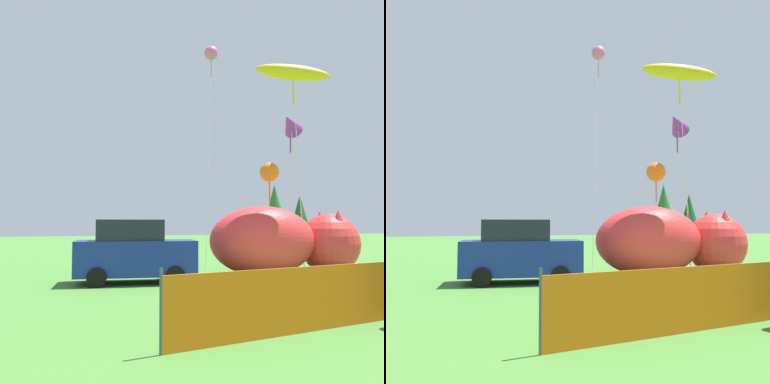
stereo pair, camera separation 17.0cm
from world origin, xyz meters
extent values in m
plane|color=#477F33|center=(0.00, 0.00, 0.00)|extent=(120.00, 120.00, 0.00)
cube|color=navy|center=(-3.73, 3.73, 0.84)|extent=(4.21, 2.30, 1.16)
cube|color=#1E232D|center=(-3.93, 3.75, 1.77)|extent=(2.41, 1.90, 0.70)
cylinder|color=black|center=(-2.38, 4.39, 0.31)|extent=(0.65, 0.33, 0.62)
cylinder|color=black|center=(-2.62, 2.70, 0.31)|extent=(0.65, 0.33, 0.62)
cylinder|color=black|center=(-4.83, 4.75, 0.31)|extent=(0.65, 0.33, 0.62)
cylinder|color=black|center=(-5.08, 3.06, 0.31)|extent=(0.65, 0.33, 0.62)
ellipsoid|color=red|center=(1.25, 4.06, 1.33)|extent=(4.33, 2.86, 2.66)
ellipsoid|color=yellow|center=(1.25, 4.06, 0.73)|extent=(2.79, 2.13, 1.20)
sphere|color=red|center=(4.14, 3.91, 1.20)|extent=(2.40, 2.40, 2.40)
cone|color=red|center=(4.14, 4.51, 2.16)|extent=(0.67, 0.67, 0.72)
cone|color=red|center=(4.14, 3.31, 2.16)|extent=(0.67, 0.67, 0.72)
cube|color=orange|center=(-0.98, -3.58, 0.60)|extent=(7.73, 1.39, 1.19)
cylinder|color=#4C4C51|center=(-4.84, -4.25, 0.66)|extent=(0.05, 0.05, 1.31)
cylinder|color=silver|center=(0.69, 8.47, 5.46)|extent=(1.25, 2.45, 10.93)
sphere|color=pink|center=(1.30, 9.68, 10.93)|extent=(0.71, 0.71, 0.71)
cylinder|color=pink|center=(1.30, 9.68, 10.23)|extent=(0.06, 0.06, 1.20)
cylinder|color=silver|center=(2.91, 6.60, 2.11)|extent=(0.96, 1.89, 4.23)
sphere|color=orange|center=(2.45, 5.68, 4.22)|extent=(0.84, 0.84, 0.84)
cylinder|color=orange|center=(2.45, 5.68, 3.52)|extent=(0.06, 0.06, 1.20)
cylinder|color=silver|center=(2.71, 3.78, 3.97)|extent=(0.55, 0.26, 7.94)
ellipsoid|color=yellow|center=(2.45, 3.67, 7.94)|extent=(3.05, 1.45, 0.92)
cylinder|color=yellow|center=(2.45, 3.67, 7.24)|extent=(0.06, 0.06, 1.20)
cylinder|color=silver|center=(3.77, 5.42, 3.21)|extent=(0.57, 0.49, 6.42)
cone|color=purple|center=(3.50, 5.65, 6.41)|extent=(1.52, 1.44, 1.20)
cylinder|color=purple|center=(3.50, 5.65, 5.71)|extent=(0.06, 0.06, 1.20)
cylinder|color=brown|center=(20.58, 31.90, 0.63)|extent=(0.40, 0.40, 1.26)
cone|color=#1E5623|center=(20.58, 31.90, 3.29)|extent=(2.22, 2.22, 4.05)
cylinder|color=brown|center=(17.60, 32.39, 0.77)|extent=(0.49, 0.49, 1.53)
cone|color=#2D6B2D|center=(17.60, 32.39, 3.98)|extent=(2.69, 2.69, 4.90)
camera|label=1|loc=(-6.47, -10.71, 1.99)|focal=40.00mm
camera|label=2|loc=(-6.31, -10.77, 1.99)|focal=40.00mm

